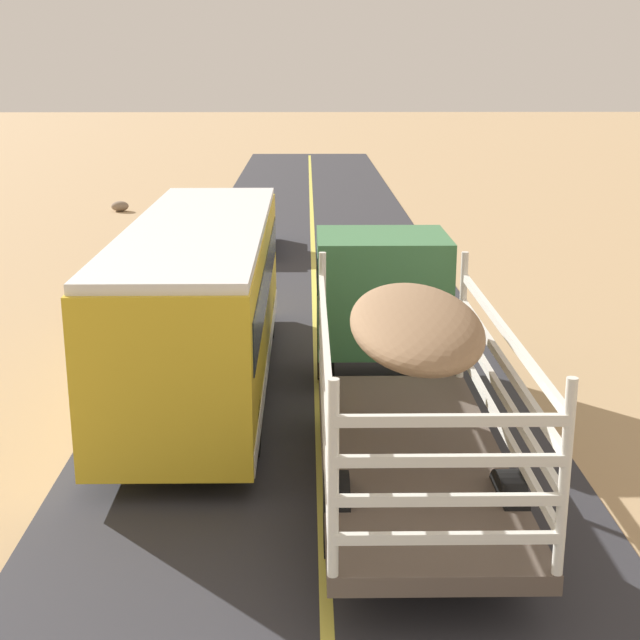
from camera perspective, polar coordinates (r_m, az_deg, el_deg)
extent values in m
cube|color=#3F7F4C|center=(17.53, 3.92, 1.86)|extent=(2.50, 2.20, 2.20)
cube|color=#192333|center=(17.43, 3.95, 3.30)|extent=(2.53, 1.54, 0.70)
cube|color=brown|center=(12.80, 5.80, -8.79)|extent=(2.50, 6.40, 0.24)
cylinder|color=silver|center=(15.26, 0.16, 0.25)|extent=(0.12, 0.12, 2.20)
cylinder|color=silver|center=(15.48, 9.00, 0.28)|extent=(0.12, 0.12, 2.20)
cylinder|color=silver|center=(9.36, 0.83, -10.10)|extent=(0.12, 0.12, 2.20)
cylinder|color=silver|center=(9.72, 15.20, -9.67)|extent=(0.12, 0.12, 2.20)
cube|color=silver|center=(12.50, 0.31, -6.54)|extent=(0.08, 6.30, 0.12)
cube|color=silver|center=(12.78, 11.30, -6.35)|extent=(0.08, 6.30, 0.12)
cube|color=silver|center=(9.76, 8.03, -13.50)|extent=(2.40, 0.08, 0.12)
cube|color=silver|center=(12.34, 0.32, -4.65)|extent=(0.08, 6.30, 0.12)
cube|color=silver|center=(12.62, 11.41, -4.50)|extent=(0.08, 6.30, 0.12)
cube|color=silver|center=(9.55, 8.13, -11.20)|extent=(2.40, 0.08, 0.12)
cube|color=silver|center=(12.19, 0.32, -2.71)|extent=(0.08, 6.30, 0.12)
cube|color=silver|center=(12.48, 11.51, -2.60)|extent=(0.08, 6.30, 0.12)
cube|color=silver|center=(9.36, 8.23, -8.80)|extent=(2.40, 0.08, 0.12)
cube|color=silver|center=(12.06, 0.32, -0.73)|extent=(0.08, 6.30, 0.12)
cube|color=silver|center=(12.35, 11.63, -0.67)|extent=(0.08, 6.30, 0.12)
cube|color=silver|center=(9.19, 8.34, -6.30)|extent=(2.40, 0.08, 0.12)
ellipsoid|color=#8C6B4C|center=(12.12, 6.05, -0.29)|extent=(1.75, 3.84, 0.70)
cylinder|color=black|center=(17.82, 0.35, -2.05)|extent=(0.32, 1.10, 1.10)
cylinder|color=black|center=(18.00, 7.31, -2.00)|extent=(0.32, 1.10, 1.10)
cylinder|color=black|center=(11.64, 1.04, -12.17)|extent=(0.32, 1.10, 1.10)
cylinder|color=black|center=(11.91, 11.81, -11.85)|extent=(0.32, 1.10, 1.10)
cube|color=gold|center=(17.25, -7.52, 1.19)|extent=(2.50, 10.00, 2.70)
cube|color=white|center=(16.95, -7.69, 5.87)|extent=(2.45, 9.80, 0.16)
cube|color=#192333|center=(17.14, -7.58, 2.72)|extent=(2.54, 9.20, 0.80)
cube|color=silver|center=(17.57, -7.39, -2.44)|extent=(2.53, 9.80, 0.36)
cylinder|color=black|center=(20.81, -9.41, 0.23)|extent=(0.30, 1.00, 1.00)
cylinder|color=black|center=(20.60, -3.35, 0.25)|extent=(0.30, 1.00, 1.00)
cylinder|color=black|center=(14.76, -13.05, -6.56)|extent=(0.30, 1.00, 1.00)
cylinder|color=black|center=(14.45, -4.43, -6.66)|extent=(0.30, 1.00, 1.00)
cube|color=#264C8C|center=(30.53, -4.70, 5.37)|extent=(1.80, 4.40, 0.70)
cube|color=#192333|center=(30.52, -4.72, 6.61)|extent=(1.53, 2.20, 0.60)
cylinder|color=black|center=(31.92, -5.96, 5.46)|extent=(0.22, 0.66, 0.66)
cylinder|color=black|center=(31.82, -3.12, 5.49)|extent=(0.22, 0.66, 0.66)
cylinder|color=black|center=(29.34, -6.40, 4.53)|extent=(0.22, 0.66, 0.66)
cylinder|color=black|center=(29.23, -3.31, 4.56)|extent=(0.22, 0.66, 0.66)
ellipsoid|color=#84705B|center=(39.91, -12.54, 7.04)|extent=(0.74, 0.66, 0.43)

